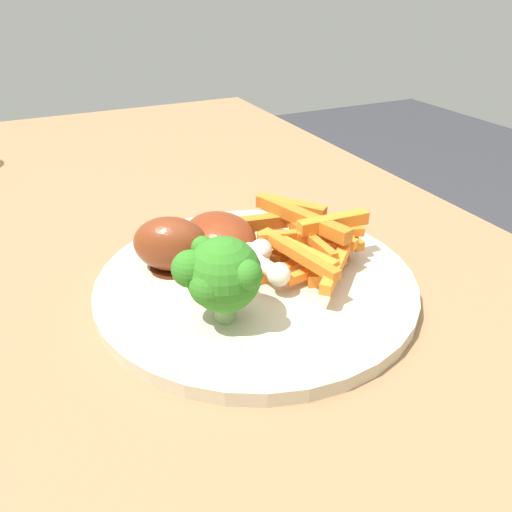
{
  "coord_description": "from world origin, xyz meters",
  "views": [
    {
      "loc": [
        0.36,
        -0.09,
        0.96
      ],
      "look_at": [
        0.04,
        0.06,
        0.75
      ],
      "focal_mm": 34.64,
      "sensor_mm": 36.0,
      "label": 1
    }
  ],
  "objects_px": {
    "dining_table": "(183,367)",
    "carrot_fries_pile": "(306,237)",
    "dinner_plate": "(256,282)",
    "chicken_drumstick_near": "(222,238)",
    "chicken_drumstick_far": "(179,243)",
    "broccoli_floret_front": "(219,274)"
  },
  "relations": [
    {
      "from": "dining_table",
      "to": "broccoli_floret_front",
      "type": "bearing_deg",
      "value": 6.52
    },
    {
      "from": "chicken_drumstick_far",
      "to": "dining_table",
      "type": "bearing_deg",
      "value": -88.78
    },
    {
      "from": "dining_table",
      "to": "chicken_drumstick_far",
      "type": "xyz_separation_m",
      "value": [
        -0.0,
        0.01,
        0.14
      ]
    },
    {
      "from": "broccoli_floret_front",
      "to": "carrot_fries_pile",
      "type": "height_order",
      "value": "broccoli_floret_front"
    },
    {
      "from": "broccoli_floret_front",
      "to": "chicken_drumstick_far",
      "type": "distance_m",
      "value": 0.09
    },
    {
      "from": "dinner_plate",
      "to": "chicken_drumstick_near",
      "type": "xyz_separation_m",
      "value": [
        -0.04,
        -0.01,
        0.03
      ]
    },
    {
      "from": "dinner_plate",
      "to": "dining_table",
      "type": "bearing_deg",
      "value": -126.57
    },
    {
      "from": "dining_table",
      "to": "broccoli_floret_front",
      "type": "xyz_separation_m",
      "value": [
        0.09,
        0.01,
        0.16
      ]
    },
    {
      "from": "dining_table",
      "to": "chicken_drumstick_far",
      "type": "height_order",
      "value": "chicken_drumstick_far"
    },
    {
      "from": "carrot_fries_pile",
      "to": "chicken_drumstick_near",
      "type": "bearing_deg",
      "value": -116.06
    },
    {
      "from": "broccoli_floret_front",
      "to": "dining_table",
      "type": "bearing_deg",
      "value": -173.48
    },
    {
      "from": "broccoli_floret_front",
      "to": "chicken_drumstick_far",
      "type": "height_order",
      "value": "broccoli_floret_front"
    },
    {
      "from": "broccoli_floret_front",
      "to": "chicken_drumstick_far",
      "type": "xyz_separation_m",
      "value": [
        -0.09,
        -0.0,
        -0.02
      ]
    },
    {
      "from": "chicken_drumstick_near",
      "to": "chicken_drumstick_far",
      "type": "bearing_deg",
      "value": -92.11
    },
    {
      "from": "broccoli_floret_front",
      "to": "carrot_fries_pile",
      "type": "distance_m",
      "value": 0.12
    },
    {
      "from": "dinner_plate",
      "to": "chicken_drumstick_far",
      "type": "distance_m",
      "value": 0.07
    },
    {
      "from": "dinner_plate",
      "to": "broccoli_floret_front",
      "type": "xyz_separation_m",
      "value": [
        0.04,
        -0.05,
        0.05
      ]
    },
    {
      "from": "dining_table",
      "to": "dinner_plate",
      "type": "distance_m",
      "value": 0.13
    },
    {
      "from": "broccoli_floret_front",
      "to": "chicken_drumstick_far",
      "type": "bearing_deg",
      "value": -178.03
    },
    {
      "from": "dining_table",
      "to": "carrot_fries_pile",
      "type": "bearing_deg",
      "value": 73.17
    },
    {
      "from": "dinner_plate",
      "to": "chicken_drumstick_near",
      "type": "relative_size",
      "value": 2.07
    },
    {
      "from": "chicken_drumstick_near",
      "to": "chicken_drumstick_far",
      "type": "height_order",
      "value": "chicken_drumstick_far"
    }
  ]
}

